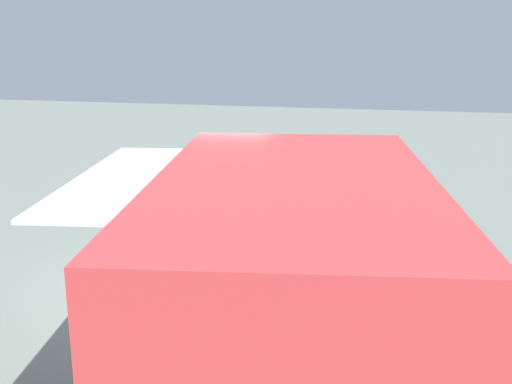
# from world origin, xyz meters

# --- Properties ---
(ground_plane) EXTENTS (40.00, 40.00, 0.00)m
(ground_plane) POSITION_xyz_m (0.00, 0.00, 0.00)
(ground_plane) COLOR slate
(food_truck) EXTENTS (3.01, 5.54, 2.36)m
(food_truck) POSITION_xyz_m (1.73, -2.20, 1.14)
(food_truck) COLOR #D83C3C
(food_truck) RESTS_ON ground_plane
(person_customer) EXTENTS (0.48, 0.79, 0.86)m
(person_customer) POSITION_xyz_m (-0.21, 2.46, 0.32)
(person_customer) COLOR black
(person_customer) RESTS_ON ground_plane
(planter_flowering_far) EXTENTS (0.62, 0.62, 0.74)m
(planter_flowering_far) POSITION_xyz_m (1.79, 3.19, 0.37)
(planter_flowering_far) COLOR #414152
(planter_flowering_far) RESTS_ON ground_plane
(plaza_bench) EXTENTS (1.46, 1.16, 0.50)m
(plaza_bench) POSITION_xyz_m (-2.20, 3.52, 0.37)
(plaza_bench) COLOR brown
(plaza_bench) RESTS_ON ground_plane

